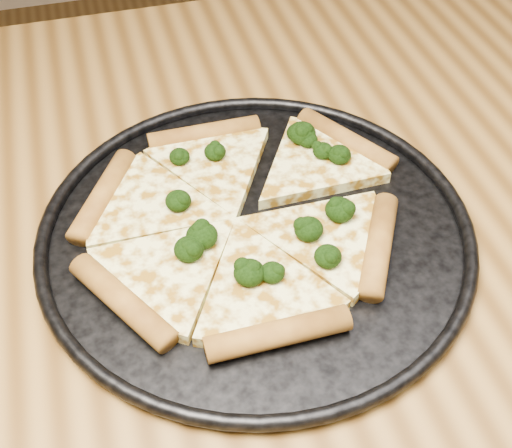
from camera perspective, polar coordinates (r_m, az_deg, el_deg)
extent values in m
cube|color=olive|center=(0.65, -10.38, -3.15)|extent=(1.20, 0.90, 0.04)
cube|color=brown|center=(1.31, 13.10, 3.41)|extent=(0.06, 0.06, 0.71)
cylinder|color=black|center=(0.64, 0.00, -0.81)|extent=(0.40, 0.40, 0.01)
torus|color=black|center=(0.63, 0.00, -0.38)|extent=(0.41, 0.41, 0.01)
cylinder|color=#A8712A|center=(0.73, 7.68, 7.10)|extent=(0.08, 0.12, 0.02)
cylinder|color=#A8712A|center=(0.73, -4.42, 7.66)|extent=(0.12, 0.02, 0.02)
cylinder|color=#A8712A|center=(0.67, -12.87, 2.38)|extent=(0.08, 0.12, 0.02)
cylinder|color=#A8712A|center=(0.58, -11.29, -6.45)|extent=(0.08, 0.12, 0.02)
cylinder|color=#A8712A|center=(0.55, 1.89, -9.29)|extent=(0.12, 0.02, 0.02)
cylinder|color=#A8712A|center=(0.62, 10.39, -1.78)|extent=(0.08, 0.12, 0.02)
ellipsoid|color=black|center=(0.69, 7.11, 5.88)|extent=(0.02, 0.02, 0.02)
ellipsoid|color=black|center=(0.69, -6.53, 5.72)|extent=(0.02, 0.02, 0.02)
ellipsoid|color=black|center=(0.72, 3.54, 7.76)|extent=(0.02, 0.02, 0.02)
ellipsoid|color=black|center=(0.59, 6.13, -2.75)|extent=(0.02, 0.02, 0.02)
ellipsoid|color=black|center=(0.63, 7.14, 1.21)|extent=(0.03, 0.03, 0.02)
ellipsoid|color=black|center=(0.61, 4.50, -0.43)|extent=(0.03, 0.03, 0.02)
ellipsoid|color=black|center=(0.57, -0.58, -4.16)|extent=(0.03, 0.03, 0.02)
ellipsoid|color=black|center=(0.70, 5.72, 6.22)|extent=(0.02, 0.02, 0.02)
ellipsoid|color=black|center=(0.58, 1.40, -4.14)|extent=(0.02, 0.02, 0.02)
ellipsoid|color=black|center=(0.71, 3.92, 7.72)|extent=(0.03, 0.03, 0.02)
ellipsoid|color=black|center=(0.69, -3.51, 6.17)|extent=(0.02, 0.02, 0.02)
ellipsoid|color=black|center=(0.60, -4.62, -1.00)|extent=(0.03, 0.03, 0.02)
ellipsoid|color=black|center=(0.71, 4.45, 7.16)|extent=(0.02, 0.02, 0.02)
ellipsoid|color=black|center=(0.64, -6.63, 1.98)|extent=(0.02, 0.02, 0.02)
ellipsoid|color=black|center=(0.59, -5.73, -2.13)|extent=(0.03, 0.03, 0.02)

